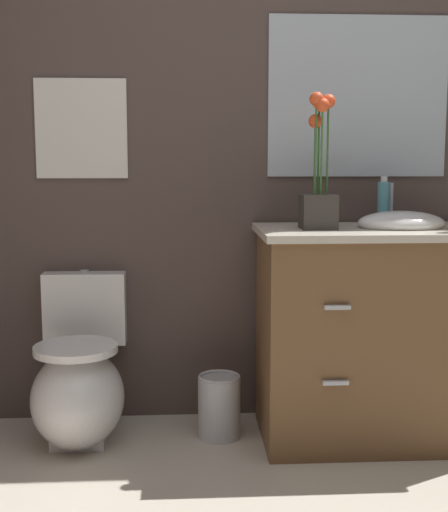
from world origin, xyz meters
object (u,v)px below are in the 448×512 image
(vanity_cabinet, at_px, (370,331))
(wall_mirror, at_px, (358,97))
(wall_poster, at_px, (81,129))
(toilet, at_px, (79,384))
(hand_wash_bottle, at_px, (383,203))
(trash_bin, at_px, (219,406))
(flower_vase, at_px, (319,185))

(vanity_cabinet, relative_size, wall_mirror, 1.34)
(wall_poster, xyz_separation_m, wall_mirror, (1.22, 0.00, 0.14))
(toilet, relative_size, wall_poster, 1.61)
(hand_wash_bottle, distance_m, trash_bin, 1.12)
(toilet, xyz_separation_m, hand_wash_bottle, (1.30, 0.11, 0.75))
(vanity_cabinet, relative_size, flower_vase, 1.98)
(toilet, relative_size, flower_vase, 1.27)
(vanity_cabinet, height_order, trash_bin, vanity_cabinet)
(hand_wash_bottle, xyz_separation_m, wall_mirror, (-0.08, 0.16, 0.46))
(vanity_cabinet, relative_size, trash_bin, 3.96)
(toilet, relative_size, trash_bin, 2.54)
(toilet, relative_size, hand_wash_bottle, 3.32)
(wall_mirror, bearing_deg, trash_bin, -157.15)
(trash_bin, bearing_deg, vanity_cabinet, -2.57)
(flower_vase, bearing_deg, wall_mirror, 53.84)
(vanity_cabinet, height_order, wall_poster, wall_poster)
(hand_wash_bottle, xyz_separation_m, wall_poster, (-1.30, 0.16, 0.32))
(hand_wash_bottle, relative_size, trash_bin, 0.76)
(vanity_cabinet, distance_m, trash_bin, 0.71)
(flower_vase, relative_size, wall_poster, 1.27)
(toilet, distance_m, wall_mirror, 1.73)
(hand_wash_bottle, relative_size, wall_poster, 0.49)
(vanity_cabinet, relative_size, hand_wash_bottle, 5.18)
(toilet, distance_m, hand_wash_bottle, 1.50)
(trash_bin, height_order, wall_mirror, wall_mirror)
(wall_poster, height_order, wall_mirror, wall_mirror)
(toilet, bearing_deg, wall_poster, 90.00)
(hand_wash_bottle, distance_m, wall_poster, 1.35)
(flower_vase, bearing_deg, hand_wash_bottle, 26.19)
(trash_bin, relative_size, wall_poster, 0.63)
(flower_vase, height_order, hand_wash_bottle, flower_vase)
(vanity_cabinet, bearing_deg, toilet, 178.76)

